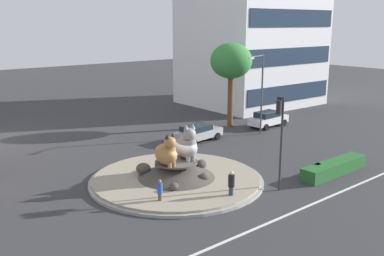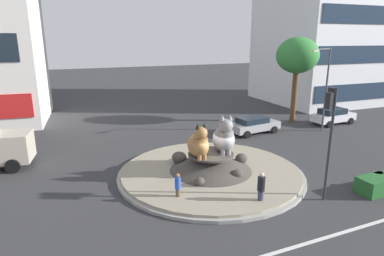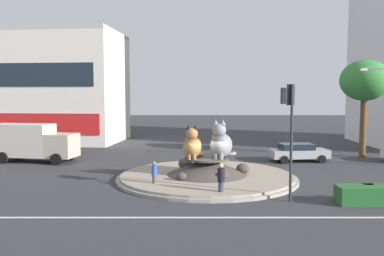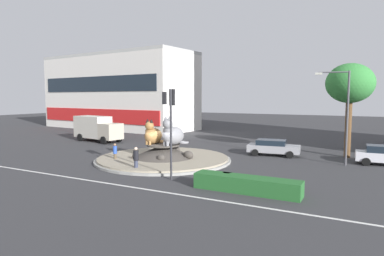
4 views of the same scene
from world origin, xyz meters
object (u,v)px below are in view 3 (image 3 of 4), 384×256
at_px(delivery_box_truck, 32,142).
at_px(litter_bin, 368,193).
at_px(broadleaf_tree_behind_island, 365,82).
at_px(pedestrian_black_shirt, 222,180).
at_px(cat_statue_tabby, 193,146).
at_px(cat_statue_grey, 222,144).
at_px(sedan_on_far_lane, 299,152).
at_px(traffic_light_mast, 290,117).
at_px(pedestrian_blue_shirt, 155,174).
at_px(shophouse_block, 4,87).

xyz_separation_m(delivery_box_truck, litter_bin, (21.70, -11.92, -1.17)).
relative_size(broadleaf_tree_behind_island, pedestrian_black_shirt, 4.62).
height_order(cat_statue_tabby, broadleaf_tree_behind_island, broadleaf_tree_behind_island).
distance_m(cat_statue_grey, sedan_on_far_lane, 9.70).
xyz_separation_m(broadleaf_tree_behind_island, litter_bin, (-5.80, -14.27, -6.04)).
relative_size(traffic_light_mast, sedan_on_far_lane, 1.22).
height_order(delivery_box_truck, litter_bin, delivery_box_truck).
bearing_deg(litter_bin, cat_statue_tabby, 150.20).
height_order(cat_statue_grey, litter_bin, cat_statue_grey).
height_order(traffic_light_mast, pedestrian_blue_shirt, traffic_light_mast).
height_order(pedestrian_blue_shirt, litter_bin, pedestrian_blue_shirt).
xyz_separation_m(cat_statue_tabby, traffic_light_mast, (4.84, -5.01, 2.10)).
bearing_deg(sedan_on_far_lane, cat_statue_grey, -141.34).
distance_m(cat_statue_grey, traffic_light_mast, 6.35).
relative_size(cat_statue_tabby, sedan_on_far_lane, 0.45).
bearing_deg(traffic_light_mast, pedestrian_blue_shirt, 61.51).
distance_m(cat_statue_tabby, pedestrian_blue_shirt, 3.44).
relative_size(cat_statue_grey, delivery_box_truck, 0.36).
height_order(cat_statue_grey, delivery_box_truck, cat_statue_grey).
bearing_deg(cat_statue_tabby, traffic_light_mast, 47.58).
relative_size(pedestrian_black_shirt, pedestrian_blue_shirt, 1.15).
bearing_deg(pedestrian_blue_shirt, litter_bin, -109.65).
height_order(cat_statue_tabby, sedan_on_far_lane, cat_statue_tabby).
height_order(cat_statue_grey, sedan_on_far_lane, cat_statue_grey).
height_order(pedestrian_black_shirt, litter_bin, pedestrian_black_shirt).
xyz_separation_m(cat_statue_tabby, sedan_on_far_lane, (8.53, 7.03, -1.41)).
bearing_deg(pedestrian_black_shirt, broadleaf_tree_behind_island, 133.00).
relative_size(cat_statue_grey, traffic_light_mast, 0.43).
bearing_deg(pedestrian_black_shirt, pedestrian_blue_shirt, -121.56).
relative_size(broadleaf_tree_behind_island, sedan_on_far_lane, 1.72).
xyz_separation_m(pedestrian_black_shirt, litter_bin, (7.35, -0.75, -0.50)).
bearing_deg(traffic_light_mast, broadleaf_tree_behind_island, -41.90).
distance_m(cat_statue_grey, litter_bin, 8.97).
relative_size(cat_statue_tabby, litter_bin, 2.40).
xyz_separation_m(cat_statue_tabby, pedestrian_blue_shirt, (-2.19, -2.29, -1.35)).
height_order(cat_statue_tabby, pedestrian_blue_shirt, cat_statue_tabby).
bearing_deg(shophouse_block, cat_statue_grey, -36.40).
height_order(shophouse_block, litter_bin, shophouse_block).
bearing_deg(shophouse_block, broadleaf_tree_behind_island, -13.13).
bearing_deg(broadleaf_tree_behind_island, delivery_box_truck, -175.13).
bearing_deg(cat_statue_grey, delivery_box_truck, -97.29).
bearing_deg(broadleaf_tree_behind_island, pedestrian_black_shirt, -134.20).
height_order(shophouse_block, sedan_on_far_lane, shophouse_block).
xyz_separation_m(traffic_light_mast, litter_bin, (4.00, -0.05, -3.83)).
distance_m(sedan_on_far_lane, litter_bin, 12.10).
xyz_separation_m(cat_statue_grey, shophouse_block, (-23.76, 21.60, 3.93)).
bearing_deg(litter_bin, broadleaf_tree_behind_island, 67.89).
xyz_separation_m(shophouse_block, pedestrian_black_shirt, (23.44, -26.12, -5.27)).
height_order(sedan_on_far_lane, delivery_box_truck, delivery_box_truck).
distance_m(cat_statue_tabby, sedan_on_far_lane, 11.14).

